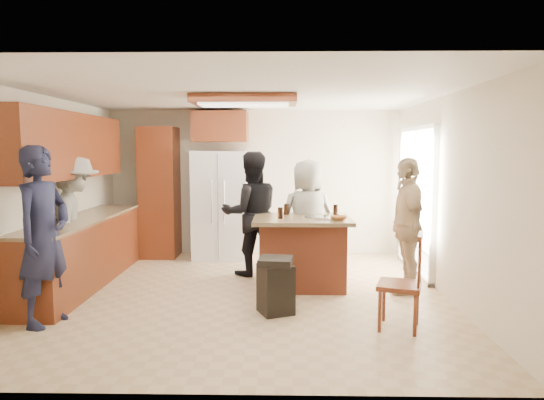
{
  "coord_description": "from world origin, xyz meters",
  "views": [
    {
      "loc": [
        0.47,
        -5.94,
        1.83
      ],
      "look_at": [
        0.34,
        0.52,
        1.15
      ],
      "focal_mm": 32.0,
      "sensor_mm": 36.0,
      "label": 1
    }
  ],
  "objects_px": {
    "spindle_chair": "(402,285)",
    "kitchen_island": "(302,251)",
    "trash_bin": "(276,285)",
    "person_side_right": "(407,225)",
    "person_counter": "(75,222)",
    "person_behind_left": "(251,213)",
    "refrigerator": "(221,205)",
    "person_front_left": "(44,236)",
    "person_behind_right": "(308,219)"
  },
  "relations": [
    {
      "from": "trash_bin",
      "to": "person_side_right",
      "type": "bearing_deg",
      "value": 27.24
    },
    {
      "from": "person_side_right",
      "to": "kitchen_island",
      "type": "distance_m",
      "value": 1.4
    },
    {
      "from": "person_front_left",
      "to": "person_behind_left",
      "type": "xyz_separation_m",
      "value": [
        2.03,
        2.07,
        -0.04
      ]
    },
    {
      "from": "kitchen_island",
      "to": "trash_bin",
      "type": "distance_m",
      "value": 1.15
    },
    {
      "from": "refrigerator",
      "to": "spindle_chair",
      "type": "bearing_deg",
      "value": -55.43
    },
    {
      "from": "person_counter",
      "to": "kitchen_island",
      "type": "xyz_separation_m",
      "value": [
        3.0,
        0.1,
        -0.4
      ]
    },
    {
      "from": "person_behind_left",
      "to": "refrigerator",
      "type": "relative_size",
      "value": 1.0
    },
    {
      "from": "person_behind_left",
      "to": "person_behind_right",
      "type": "bearing_deg",
      "value": 154.07
    },
    {
      "from": "person_behind_right",
      "to": "refrigerator",
      "type": "xyz_separation_m",
      "value": [
        -1.39,
        1.24,
        0.05
      ]
    },
    {
      "from": "person_side_right",
      "to": "spindle_chair",
      "type": "height_order",
      "value": "person_side_right"
    },
    {
      "from": "person_front_left",
      "to": "spindle_chair",
      "type": "bearing_deg",
      "value": -77.8
    },
    {
      "from": "person_front_left",
      "to": "person_side_right",
      "type": "relative_size",
      "value": 1.08
    },
    {
      "from": "person_behind_right",
      "to": "person_counter",
      "type": "height_order",
      "value": "person_counter"
    },
    {
      "from": "person_front_left",
      "to": "refrigerator",
      "type": "height_order",
      "value": "person_front_left"
    },
    {
      "from": "person_counter",
      "to": "trash_bin",
      "type": "relative_size",
      "value": 2.78
    },
    {
      "from": "person_front_left",
      "to": "person_behind_left",
      "type": "height_order",
      "value": "person_front_left"
    },
    {
      "from": "person_front_left",
      "to": "person_side_right",
      "type": "height_order",
      "value": "person_front_left"
    },
    {
      "from": "refrigerator",
      "to": "trash_bin",
      "type": "distance_m",
      "value": 3.0
    },
    {
      "from": "person_behind_right",
      "to": "spindle_chair",
      "type": "height_order",
      "value": "person_behind_right"
    },
    {
      "from": "spindle_chair",
      "to": "person_side_right",
      "type": "bearing_deg",
      "value": 73.97
    },
    {
      "from": "person_behind_right",
      "to": "person_side_right",
      "type": "distance_m",
      "value": 1.4
    },
    {
      "from": "refrigerator",
      "to": "kitchen_island",
      "type": "bearing_deg",
      "value": -52.76
    },
    {
      "from": "refrigerator",
      "to": "trash_bin",
      "type": "relative_size",
      "value": 2.86
    },
    {
      "from": "person_behind_right",
      "to": "person_behind_left",
      "type": "bearing_deg",
      "value": -24.28
    },
    {
      "from": "person_behind_right",
      "to": "kitchen_island",
      "type": "height_order",
      "value": "person_behind_right"
    },
    {
      "from": "spindle_chair",
      "to": "kitchen_island",
      "type": "bearing_deg",
      "value": 121.44
    },
    {
      "from": "person_behind_right",
      "to": "person_side_right",
      "type": "relative_size",
      "value": 0.98
    },
    {
      "from": "person_side_right",
      "to": "refrigerator",
      "type": "height_order",
      "value": "refrigerator"
    },
    {
      "from": "person_side_right",
      "to": "spindle_chair",
      "type": "xyz_separation_m",
      "value": [
        -0.38,
        -1.31,
        -0.41
      ]
    },
    {
      "from": "kitchen_island",
      "to": "trash_bin",
      "type": "relative_size",
      "value": 2.03
    },
    {
      "from": "kitchen_island",
      "to": "spindle_chair",
      "type": "bearing_deg",
      "value": -58.56
    },
    {
      "from": "person_front_left",
      "to": "person_behind_right",
      "type": "distance_m",
      "value": 3.43
    },
    {
      "from": "person_front_left",
      "to": "spindle_chair",
      "type": "relative_size",
      "value": 1.88
    },
    {
      "from": "refrigerator",
      "to": "person_behind_left",
      "type": "bearing_deg",
      "value": -62.09
    },
    {
      "from": "person_behind_right",
      "to": "person_side_right",
      "type": "bearing_deg",
      "value": 137.0
    },
    {
      "from": "person_behind_right",
      "to": "refrigerator",
      "type": "relative_size",
      "value": 0.94
    },
    {
      "from": "person_counter",
      "to": "person_front_left",
      "type": "bearing_deg",
      "value": 170.02
    },
    {
      "from": "person_side_right",
      "to": "person_counter",
      "type": "xyz_separation_m",
      "value": [
        -4.32,
        0.13,
        0.01
      ]
    },
    {
      "from": "person_behind_left",
      "to": "refrigerator",
      "type": "xyz_separation_m",
      "value": [
        -0.58,
        1.09,
        0.0
      ]
    },
    {
      "from": "person_behind_left",
      "to": "trash_bin",
      "type": "xyz_separation_m",
      "value": [
        0.38,
        -1.7,
        -0.58
      ]
    },
    {
      "from": "person_front_left",
      "to": "person_behind_left",
      "type": "bearing_deg",
      "value": -30.86
    },
    {
      "from": "person_counter",
      "to": "person_side_right",
      "type": "bearing_deg",
      "value": -112.7
    },
    {
      "from": "person_side_right",
      "to": "spindle_chair",
      "type": "bearing_deg",
      "value": -15.4
    },
    {
      "from": "refrigerator",
      "to": "spindle_chair",
      "type": "xyz_separation_m",
      "value": [
        2.24,
        -3.25,
        -0.45
      ]
    },
    {
      "from": "person_behind_left",
      "to": "person_behind_right",
      "type": "distance_m",
      "value": 0.83
    },
    {
      "from": "kitchen_island",
      "to": "trash_bin",
      "type": "xyz_separation_m",
      "value": [
        -0.34,
        -1.09,
        -0.16
      ]
    },
    {
      "from": "person_behind_right",
      "to": "trash_bin",
      "type": "xyz_separation_m",
      "value": [
        -0.44,
        -1.54,
        -0.53
      ]
    },
    {
      "from": "person_counter",
      "to": "spindle_chair",
      "type": "distance_m",
      "value": 4.23
    },
    {
      "from": "person_side_right",
      "to": "person_counter",
      "type": "height_order",
      "value": "person_counter"
    },
    {
      "from": "person_behind_left",
      "to": "kitchen_island",
      "type": "distance_m",
      "value": 1.03
    }
  ]
}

